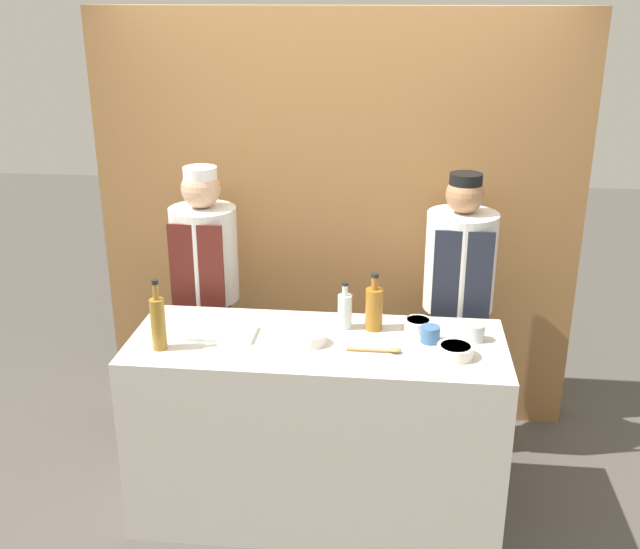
% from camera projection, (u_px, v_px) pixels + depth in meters
% --- Properties ---
extents(ground_plane, '(14.00, 14.00, 0.00)m').
position_uv_depth(ground_plane, '(317.00, 507.00, 3.82)').
color(ground_plane, '#4C4742').
extents(cabinet_wall, '(2.76, 0.18, 2.40)m').
position_uv_depth(cabinet_wall, '(337.00, 223.00, 4.36)').
color(cabinet_wall, olive).
rests_on(cabinet_wall, ground_plane).
extents(counter, '(1.76, 0.67, 0.94)m').
position_uv_depth(counter, '(317.00, 428.00, 3.65)').
color(counter, beige).
rests_on(counter, ground_plane).
extents(sauce_bowl_red, '(0.16, 0.16, 0.05)m').
position_uv_depth(sauce_bowl_red, '(455.00, 350.00, 3.33)').
color(sauce_bowl_red, white).
rests_on(sauce_bowl_red, counter).
extents(sauce_bowl_orange, '(0.13, 0.13, 0.05)m').
position_uv_depth(sauce_bowl_orange, '(418.00, 324.00, 3.59)').
color(sauce_bowl_orange, white).
rests_on(sauce_bowl_orange, counter).
extents(sauce_bowl_white, '(0.14, 0.14, 0.05)m').
position_uv_depth(sauce_bowl_white, '(311.00, 338.00, 3.45)').
color(sauce_bowl_white, white).
rests_on(sauce_bowl_white, counter).
extents(cutting_board, '(0.32, 0.19, 0.02)m').
position_uv_depth(cutting_board, '(222.00, 333.00, 3.54)').
color(cutting_board, white).
rests_on(cutting_board, counter).
extents(bottle_clear, '(0.07, 0.07, 0.23)m').
position_uv_depth(bottle_clear, '(345.00, 310.00, 3.59)').
color(bottle_clear, silver).
rests_on(bottle_clear, counter).
extents(bottle_vinegar, '(0.07, 0.07, 0.34)m').
position_uv_depth(bottle_vinegar, '(158.00, 322.00, 3.37)').
color(bottle_vinegar, olive).
rests_on(bottle_vinegar, counter).
extents(bottle_amber, '(0.08, 0.08, 0.29)m').
position_uv_depth(bottle_amber, '(374.00, 308.00, 3.57)').
color(bottle_amber, '#9E661E').
rests_on(bottle_amber, counter).
extents(cup_blue, '(0.09, 0.09, 0.08)m').
position_uv_depth(cup_blue, '(430.00, 334.00, 3.47)').
color(cup_blue, '#386093').
rests_on(cup_blue, counter).
extents(cup_steel, '(0.08, 0.08, 0.08)m').
position_uv_depth(cup_steel, '(476.00, 333.00, 3.48)').
color(cup_steel, '#B7B7BC').
rests_on(cup_steel, counter).
extents(wooden_spoon, '(0.25, 0.04, 0.03)m').
position_uv_depth(wooden_spoon, '(382.00, 350.00, 3.37)').
color(wooden_spoon, '#B2844C').
rests_on(wooden_spoon, counter).
extents(chef_left, '(0.36, 0.36, 1.60)m').
position_uv_depth(chef_left, '(207.00, 297.00, 4.18)').
color(chef_left, '#28282D').
rests_on(chef_left, ground_plane).
extents(chef_right, '(0.37, 0.37, 1.60)m').
position_uv_depth(chef_right, '(457.00, 308.00, 4.05)').
color(chef_right, '#28282D').
rests_on(chef_right, ground_plane).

